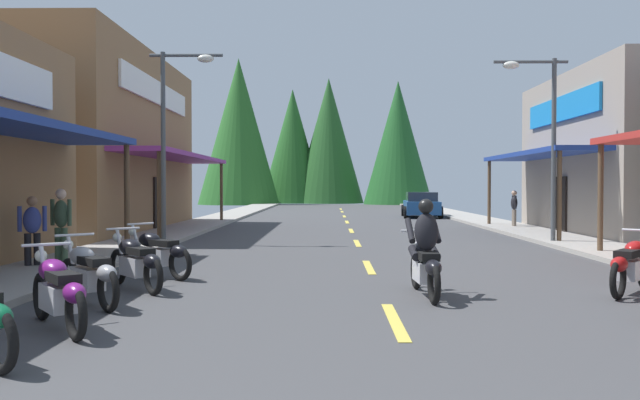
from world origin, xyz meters
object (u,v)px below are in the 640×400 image
Objects in this scene: motorcycle_parked_right_3 at (631,264)px; motorcycle_parked_left_2 at (88,273)px; motorcycle_parked_left_3 at (135,261)px; pedestrian_by_shop at (32,228)px; motorcycle_parked_left_4 at (157,252)px; parked_car_curbside at (421,205)px; streetlamp_right at (541,121)px; rider_cruising_lead at (425,256)px; pedestrian_waiting at (514,207)px; streetlamp_left at (175,118)px; pedestrian_browsing at (61,222)px; motorcycle_parked_left_1 at (58,291)px.

motorcycle_parked_right_3 is 8.60m from motorcycle_parked_left_2.
motorcycle_parked_left_3 is 1.10× the size of pedestrian_by_shop.
motorcycle_parked_left_2 is at bearing 124.92° from motorcycle_parked_left_4.
motorcycle_parked_left_2 is 0.38× the size of parked_car_curbside.
pedestrian_by_shop is (-2.88, 2.48, 0.41)m from motorcycle_parked_left_3.
pedestrian_by_shop is at bearing -153.31° from streetlamp_right.
rider_cruising_lead is 0.49× the size of parked_car_curbside.
pedestrian_waiting is (10.86, 16.00, 0.41)m from motorcycle_parked_left_3.
streetlamp_right reaches higher than motorcycle_parked_left_4.
rider_cruising_lead reaches higher than motorcycle_parked_left_2.
motorcycle_parked_left_4 is 0.80× the size of rider_cruising_lead.
pedestrian_by_shop is at bearing 10.19° from motorcycle_parked_left_3.
streetlamp_right is (11.00, 0.03, -0.12)m from streetlamp_left.
streetlamp_left is 3.39× the size of pedestrian_browsing.
motorcycle_parked_left_3 is at bearing 60.31° from pedestrian_browsing.
streetlamp_left reaches higher than motorcycle_parked_left_1.
rider_cruising_lead is at bearing -136.44° from motorcycle_parked_left_3.
pedestrian_waiting reaches higher than pedestrian_by_shop.
parked_car_curbside is (-1.23, 16.94, -3.01)m from streetlamp_right.
motorcycle_parked_left_1 is at bearing 146.77° from motorcycle_parked_left_2.
pedestrian_waiting reaches higher than motorcycle_parked_right_3.
streetlamp_left is 3.69× the size of pedestrian_waiting.
streetlamp_right is 3.25× the size of motorcycle_parked_right_3.
motorcycle_parked_left_2 is at bearing 47.66° from pedestrian_browsing.
pedestrian_browsing reaches higher than pedestrian_waiting.
rider_cruising_lead is 8.31m from pedestrian_by_shop.
streetlamp_left is 11.66m from rider_cruising_lead.
rider_cruising_lead is at bearing 84.25° from pedestrian_browsing.
streetlamp_left reaches higher than motorcycle_parked_left_3.
pedestrian_browsing is 25.08m from parked_car_curbside.
motorcycle_parked_left_4 is at bearing 63.51° from rider_cruising_lead.
motorcycle_parked_left_1 is at bearing 114.79° from rider_cruising_lead.
motorcycle_parked_left_2 is 0.78× the size of rider_cruising_lead.
streetlamp_right is 14.62m from motorcycle_parked_left_2.
pedestrian_browsing is at bearing -155.32° from streetlamp_right.
streetlamp_right is at bearing -86.81° from motorcycle_parked_left_3.
pedestrian_by_shop is 0.77m from pedestrian_browsing.
pedestrian_by_shop is (-2.85, 5.62, 0.41)m from motorcycle_parked_left_1.
rider_cruising_lead reaches higher than pedestrian_by_shop.
motorcycle_parked_right_3 is at bearing -87.24° from rider_cruising_lead.
streetlamp_right is at bearing -83.67° from pedestrian_by_shop.
streetlamp_left is 1.04× the size of streetlamp_right.
streetlamp_right is 13.43m from motorcycle_parked_left_3.
motorcycle_parked_left_2 is 5.17m from rider_cruising_lead.
motorcycle_parked_right_3 is 1.09× the size of pedestrian_waiting.
motorcycle_parked_right_3 is at bearing -123.65° from motorcycle_parked_left_2.
motorcycle_parked_right_3 is 8.26m from motorcycle_parked_left_3.
motorcycle_parked_left_1 and motorcycle_parked_left_3 have the same top height.
pedestrian_waiting is at bearing -22.60° from rider_cruising_lead.
motorcycle_parked_left_1 is at bearing 148.40° from motorcycle_parked_right_3.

